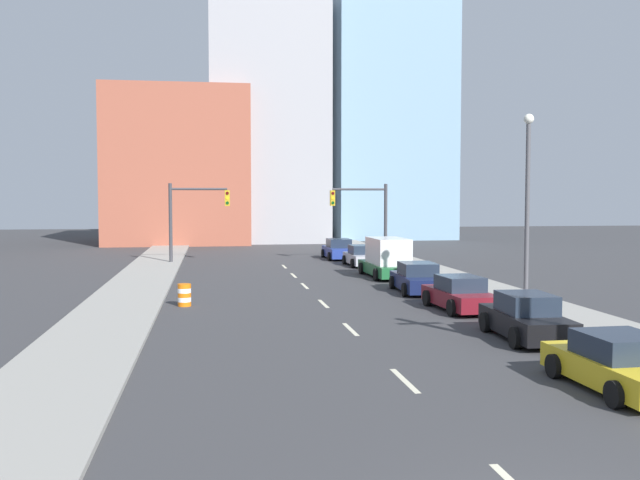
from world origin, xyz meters
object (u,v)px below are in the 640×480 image
at_px(traffic_signal_right, 369,211).
at_px(traffic_barrel, 184,295).
at_px(sedan_maroon, 460,294).
at_px(sedan_silver, 362,256).
at_px(street_lamp, 527,194).
at_px(sedan_navy, 418,279).
at_px(sedan_black, 526,318).
at_px(traffic_signal_left, 189,211).
at_px(box_truck_green, 387,259).
at_px(sedan_blue, 339,250).
at_px(sedan_yellow, 620,364).

height_order(traffic_signal_right, traffic_barrel, traffic_signal_right).
distance_m(sedan_maroon, sedan_silver, 19.15).
xyz_separation_m(street_lamp, sedan_navy, (-3.71, 4.01, -4.10)).
relative_size(sedan_black, sedan_navy, 0.95).
bearing_deg(sedan_maroon, sedan_navy, 88.54).
xyz_separation_m(traffic_signal_left, sedan_maroon, (11.56, -22.74, -2.99)).
relative_size(street_lamp, box_truck_green, 1.41).
bearing_deg(box_truck_green, sedan_maroon, -91.18).
xyz_separation_m(sedan_black, sedan_maroon, (-0.06, 6.07, -0.04)).
relative_size(traffic_signal_left, street_lamp, 0.68).
xyz_separation_m(traffic_signal_left, sedan_silver, (11.60, -3.59, -3.00)).
distance_m(sedan_maroon, sedan_navy, 5.59).
bearing_deg(sedan_navy, box_truck_green, 91.68).
height_order(traffic_barrel, box_truck_green, box_truck_green).
height_order(street_lamp, sedan_blue, street_lamp).
bearing_deg(street_lamp, sedan_silver, 101.39).
bearing_deg(sedan_silver, traffic_barrel, -125.33).
xyz_separation_m(traffic_signal_left, traffic_signal_right, (12.81, 0.00, 0.00)).
bearing_deg(sedan_navy, sedan_black, -86.11).
height_order(traffic_barrel, sedan_silver, sedan_silver).
relative_size(street_lamp, sedan_yellow, 1.89).
bearing_deg(street_lamp, sedan_yellow, -106.09).
relative_size(sedan_black, sedan_blue, 0.95).
height_order(sedan_maroon, box_truck_green, box_truck_green).
bearing_deg(sedan_navy, street_lamp, -44.25).
distance_m(sedan_black, sedan_blue, 30.79).
bearing_deg(sedan_silver, traffic_signal_left, 161.87).
height_order(traffic_signal_right, sedan_yellow, traffic_signal_right).
xyz_separation_m(traffic_signal_left, sedan_blue, (10.97, 1.98, -2.95)).
distance_m(traffic_signal_right, box_truck_green, 10.94).
bearing_deg(box_truck_green, sedan_silver, 88.70).
bearing_deg(traffic_signal_right, sedan_navy, -94.63).
relative_size(traffic_signal_left, sedan_navy, 1.17).
height_order(sedan_maroon, sedan_navy, sedan_navy).
bearing_deg(box_truck_green, sedan_black, -90.98).
relative_size(traffic_signal_right, sedan_navy, 1.17).
bearing_deg(sedan_silver, sedan_blue, 95.50).
bearing_deg(traffic_barrel, sedan_yellow, -54.25).
relative_size(sedan_black, sedan_maroon, 1.00).
distance_m(traffic_signal_right, sedan_navy, 17.46).
distance_m(traffic_barrel, sedan_blue, 24.34).
relative_size(sedan_yellow, sedan_navy, 0.91).
relative_size(sedan_navy, sedan_silver, 1.09).
relative_size(traffic_signal_left, sedan_silver, 1.28).
bearing_deg(sedan_silver, sedan_navy, -91.64).
height_order(street_lamp, sedan_maroon, street_lamp).
bearing_deg(traffic_signal_left, sedan_maroon, -63.06).
distance_m(traffic_signal_left, sedan_navy, 20.82).
height_order(sedan_navy, box_truck_green, box_truck_green).
xyz_separation_m(sedan_navy, box_truck_green, (0.15, 6.59, 0.41)).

